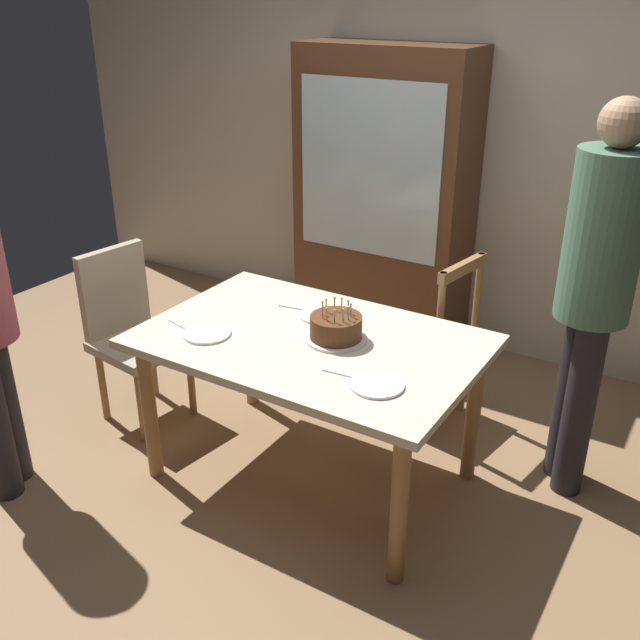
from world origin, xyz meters
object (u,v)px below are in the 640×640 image
object	(u,v)px
birthday_cake	(336,328)
chair_spindle_back	(428,341)
chair_upholstered	(131,326)
person_guest	(596,282)
plate_far_side	(322,315)
plate_near_guest	(377,385)
dining_table	(311,356)
china_cabinet	(384,202)
plate_near_celebrant	(207,334)

from	to	relation	value
birthday_cake	chair_spindle_back	distance (m)	0.86
chair_upholstered	chair_spindle_back	bearing A→B (deg)	30.84
chair_upholstered	person_guest	bearing A→B (deg)	15.83
plate_far_side	person_guest	xyz separation A→B (m)	(1.14, 0.39, 0.28)
plate_near_guest	chair_upholstered	xyz separation A→B (m)	(-1.60, 0.21, -0.23)
birthday_cake	plate_far_side	size ratio (longest dim) A/B	1.27
dining_table	china_cabinet	size ratio (longest dim) A/B	0.80
plate_near_celebrant	chair_upholstered	bearing A→B (deg)	163.85
birthday_cake	person_guest	world-z (taller)	person_guest
dining_table	chair_upholstered	bearing A→B (deg)	-179.36
chair_upholstered	person_guest	size ratio (longest dim) A/B	0.52
china_cabinet	chair_spindle_back	bearing A→B (deg)	-47.88
dining_table	plate_far_side	bearing A→B (deg)	108.69
plate_far_side	chair_spindle_back	distance (m)	0.73
plate_far_side	chair_upholstered	distance (m)	1.12
plate_near_celebrant	plate_near_guest	world-z (taller)	same
plate_far_side	person_guest	distance (m)	1.24
chair_spindle_back	birthday_cake	bearing A→B (deg)	-99.53
birthday_cake	chair_upholstered	size ratio (longest dim) A/B	0.29
birthday_cake	chair_spindle_back	xyz separation A→B (m)	(0.13, 0.77, -0.36)
plate_near_guest	person_guest	world-z (taller)	person_guest
plate_far_side	china_cabinet	size ratio (longest dim) A/B	0.12
birthday_cake	chair_upholstered	xyz separation A→B (m)	(-1.25, -0.06, -0.28)
plate_near_guest	plate_far_side	bearing A→B (deg)	139.81
china_cabinet	plate_far_side	bearing A→B (deg)	-74.84
plate_far_side	plate_near_guest	bearing A→B (deg)	-40.19
birthday_cake	person_guest	size ratio (longest dim) A/B	0.15
chair_spindle_back	china_cabinet	bearing A→B (deg)	132.12
chair_spindle_back	chair_upholstered	bearing A→B (deg)	-149.16
dining_table	plate_near_celebrant	size ratio (longest dim) A/B	6.89
plate_near_celebrant	plate_far_side	xyz separation A→B (m)	(0.34, 0.45, 0.00)
birthday_cake	plate_near_guest	size ratio (longest dim) A/B	1.27
plate_near_celebrant	person_guest	bearing A→B (deg)	29.51
plate_far_side	plate_near_guest	world-z (taller)	same
plate_near_celebrant	person_guest	xyz separation A→B (m)	(1.48, 0.84, 0.28)
plate_far_side	person_guest	world-z (taller)	person_guest
dining_table	plate_far_side	size ratio (longest dim) A/B	6.89
person_guest	china_cabinet	xyz separation A→B (m)	(-1.50, 0.94, -0.09)
dining_table	birthday_cake	bearing A→B (deg)	22.08
chair_upholstered	china_cabinet	bearing A→B (deg)	65.70
birthday_cake	person_guest	distance (m)	1.14
birthday_cake	dining_table	bearing A→B (deg)	-157.92
plate_near_guest	chair_spindle_back	distance (m)	1.10
chair_spindle_back	chair_upholstered	size ratio (longest dim) A/B	1.00
plate_near_guest	person_guest	xyz separation A→B (m)	(0.61, 0.84, 0.28)
plate_near_guest	china_cabinet	bearing A→B (deg)	116.59
birthday_cake	chair_spindle_back	world-z (taller)	chair_spindle_back
birthday_cake	china_cabinet	world-z (taller)	china_cabinet
birthday_cake	plate_far_side	world-z (taller)	birthday_cake
chair_spindle_back	person_guest	distance (m)	1.03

